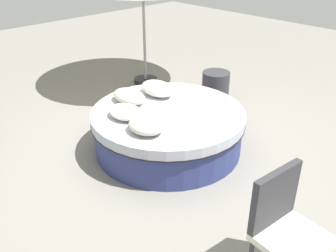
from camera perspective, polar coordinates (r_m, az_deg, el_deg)
ground_plane at (r=4.98m, az=0.00°, el=-3.35°), size 16.00×16.00×0.00m
round_bed at (r=4.84m, az=0.00°, el=-0.50°), size 1.97×1.97×0.55m
throw_pillow_0 at (r=5.14m, az=-1.64°, el=5.78°), size 0.53×0.36×0.19m
throw_pillow_1 at (r=4.95m, az=-5.97°, el=4.57°), size 0.52×0.33×0.17m
throw_pillow_2 at (r=4.55m, az=-6.54°, el=2.17°), size 0.46×0.36×0.14m
throw_pillow_3 at (r=4.19m, az=-3.38°, el=0.10°), size 0.45×0.37×0.16m
patio_chair at (r=3.14m, az=17.41°, el=-13.85°), size 0.55×0.57×0.98m
side_table at (r=6.27m, az=7.29°, el=5.96°), size 0.45×0.45×0.52m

